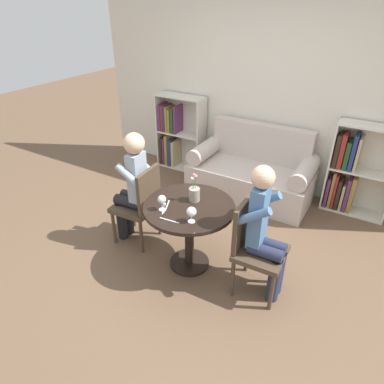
# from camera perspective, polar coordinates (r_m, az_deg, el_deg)

# --- Properties ---
(ground_plane) EXTENTS (16.00, 16.00, 0.00)m
(ground_plane) POSITION_cam_1_polar(r_m,az_deg,el_deg) (3.59, -0.41, -11.80)
(ground_plane) COLOR brown
(back_wall) EXTENTS (5.20, 0.05, 2.70)m
(back_wall) POSITION_cam_1_polar(r_m,az_deg,el_deg) (4.68, 13.14, 16.48)
(back_wall) COLOR silver
(back_wall) RESTS_ON ground_plane
(round_table) EXTENTS (0.86, 0.86, 0.70)m
(round_table) POSITION_cam_1_polar(r_m,az_deg,el_deg) (3.25, -0.45, -4.60)
(round_table) COLOR black
(round_table) RESTS_ON ground_plane
(couch) EXTENTS (1.58, 0.80, 0.92)m
(couch) POSITION_cam_1_polar(r_m,az_deg,el_deg) (4.65, 9.98, 3.03)
(couch) COLOR beige
(couch) RESTS_ON ground_plane
(bookshelf_left) EXTENTS (0.74, 0.28, 1.13)m
(bookshelf_left) POSITION_cam_1_polar(r_m,az_deg,el_deg) (5.34, -2.61, 9.72)
(bookshelf_left) COLOR silver
(bookshelf_left) RESTS_ON ground_plane
(bookshelf_right) EXTENTS (0.74, 0.28, 1.13)m
(bookshelf_right) POSITION_cam_1_polar(r_m,az_deg,el_deg) (4.59, 25.20, 3.00)
(bookshelf_right) COLOR silver
(bookshelf_right) RESTS_ON ground_plane
(chair_left) EXTENTS (0.45, 0.45, 0.90)m
(chair_left) POSITION_cam_1_polar(r_m,az_deg,el_deg) (3.64, -8.56, -1.73)
(chair_left) COLOR #473828
(chair_left) RESTS_ON ground_plane
(chair_right) EXTENTS (0.43, 0.43, 0.90)m
(chair_right) POSITION_cam_1_polar(r_m,az_deg,el_deg) (3.08, 10.23, -8.58)
(chair_right) COLOR #473828
(chair_right) RESTS_ON ground_plane
(person_left) EXTENTS (0.43, 0.36, 1.26)m
(person_left) POSITION_cam_1_polar(r_m,az_deg,el_deg) (3.59, -9.96, 1.07)
(person_left) COLOR black
(person_left) RESTS_ON ground_plane
(person_right) EXTENTS (0.42, 0.35, 1.26)m
(person_right) POSITION_cam_1_polar(r_m,az_deg,el_deg) (2.96, 12.16, -6.55)
(person_right) COLOR #282D47
(person_right) RESTS_ON ground_plane
(wine_glass_left) EXTENTS (0.08, 0.08, 0.15)m
(wine_glass_left) POSITION_cam_1_polar(r_m,az_deg,el_deg) (3.06, -5.05, -1.28)
(wine_glass_left) COLOR white
(wine_glass_left) RESTS_ON round_table
(wine_glass_right) EXTENTS (0.09, 0.09, 0.14)m
(wine_glass_right) POSITION_cam_1_polar(r_m,az_deg,el_deg) (2.89, -0.09, -3.39)
(wine_glass_right) COLOR white
(wine_glass_right) RESTS_ON round_table
(flower_vase) EXTENTS (0.10, 0.10, 0.29)m
(flower_vase) POSITION_cam_1_polar(r_m,az_deg,el_deg) (3.19, 0.37, -0.06)
(flower_vase) COLOR #9E9384
(flower_vase) RESTS_ON round_table
(knife_left_setting) EXTENTS (0.11, 0.16, 0.00)m
(knife_left_setting) POSITION_cam_1_polar(r_m,az_deg,el_deg) (3.14, -4.68, -2.54)
(knife_left_setting) COLOR silver
(knife_left_setting) RESTS_ON round_table
(fork_left_setting) EXTENTS (0.09, 0.18, 0.00)m
(fork_left_setting) POSITION_cam_1_polar(r_m,az_deg,el_deg) (3.13, -4.72, -2.75)
(fork_left_setting) COLOR silver
(fork_left_setting) RESTS_ON round_table
(knife_right_setting) EXTENTS (0.19, 0.03, 0.00)m
(knife_right_setting) POSITION_cam_1_polar(r_m,az_deg,el_deg) (2.97, -3.78, -4.73)
(knife_right_setting) COLOR silver
(knife_right_setting) RESTS_ON round_table
(fork_right_setting) EXTENTS (0.08, 0.18, 0.00)m
(fork_right_setting) POSITION_cam_1_polar(r_m,az_deg,el_deg) (3.17, -4.15, -2.23)
(fork_right_setting) COLOR silver
(fork_right_setting) RESTS_ON round_table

